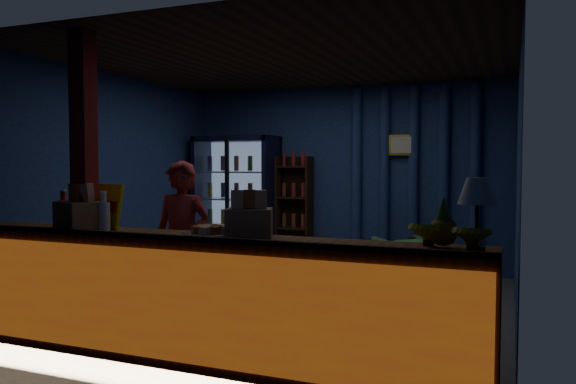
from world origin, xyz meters
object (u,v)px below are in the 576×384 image
Objects in this scene: pastry_tray at (213,232)px; table_lamp at (477,194)px; shopkeeper at (182,245)px; green_chair at (404,260)px.

table_lamp reaches higher than pastry_tray.
pastry_tray is at bearing 177.11° from table_lamp.
table_lamp is (1.92, -0.10, 0.34)m from pastry_tray.
table_lamp is (2.56, -0.65, 0.55)m from shopkeeper.
pastry_tray is 1.05× the size of table_lamp.
shopkeeper is 0.88m from pastry_tray.
pastry_tray reaches higher than green_chair.
green_chair is at bearing 75.06° from pastry_tray.
shopkeeper is 3.13× the size of pastry_tray.
shopkeeper is 2.70m from table_lamp.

